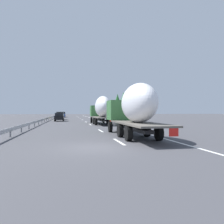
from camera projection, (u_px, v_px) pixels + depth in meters
The scene contains 22 objects.
ground_plane at pixel (75, 120), 51.47m from camera, with size 260.00×260.00×0.00m, color #424247.
lane_stripe_0 at pixel (119, 142), 14.55m from camera, with size 3.20×0.20×0.01m, color white.
lane_stripe_1 at pixel (101, 131), 22.95m from camera, with size 3.20×0.20×0.01m, color white.
lane_stripe_2 at pixel (90, 124), 34.11m from camera, with size 3.20×0.20×0.01m, color white.
lane_stripe_3 at pixel (86, 122), 42.63m from camera, with size 3.20×0.20×0.01m, color white.
lane_stripe_4 at pixel (82, 120), 54.47m from camera, with size 3.20×0.20×0.01m, color white.
lane_stripe_5 at pixel (80, 118), 64.44m from camera, with size 3.20×0.20×0.01m, color white.
lane_stripe_6 at pixel (79, 118), 74.56m from camera, with size 3.20×0.20×0.01m, color white.
lane_stripe_7 at pixel (77, 117), 88.22m from camera, with size 3.20×0.20×0.01m, color white.
lane_stripe_8 at pixel (76, 116), 99.87m from camera, with size 3.20×0.20×0.01m, color white.
edge_line_right at pixel (96, 119), 57.45m from camera, with size 110.00×0.20×0.01m, color white.
truck_lead at pixel (101, 109), 34.70m from camera, with size 12.21×2.55×4.38m.
truck_trailing at pixel (133, 108), 17.55m from camera, with size 12.03×2.55×4.11m.
car_white_van at pixel (63, 114), 93.69m from camera, with size 4.33×1.88×1.80m.
car_blue_sedan at pixel (62, 115), 75.13m from camera, with size 4.44×1.82×1.96m.
car_black_suv at pixel (59, 117), 46.01m from camera, with size 4.18×1.90×1.76m.
car_yellow_coupe at pixel (60, 116), 54.75m from camera, with size 4.51×1.89×1.96m.
road_sign at pixel (102, 111), 54.05m from camera, with size 0.10×0.90×2.98m.
tree_0 at pixel (124, 103), 45.95m from camera, with size 3.75×3.75×6.14m.
tree_1 at pixel (117, 104), 52.60m from camera, with size 3.18×3.18×6.28m.
tree_2 at pixel (101, 104), 83.13m from camera, with size 3.45×3.45×7.80m.
guardrail_median at pixel (50, 118), 53.25m from camera, with size 94.00×0.10×0.76m.
Camera 1 is at (-12.18, 1.48, 2.01)m, focal length 35.01 mm.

